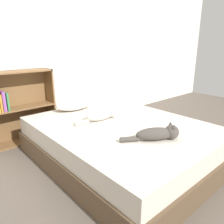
{
  "coord_description": "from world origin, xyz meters",
  "views": [
    {
      "loc": [
        -1.55,
        -1.62,
        1.25
      ],
      "look_at": [
        0.0,
        0.15,
        0.52
      ],
      "focal_mm": 35.0,
      "sensor_mm": 36.0,
      "label": 1
    }
  ],
  "objects_px": {
    "pillow": "(74,104)",
    "bookshelf": "(16,106)",
    "cat_dark": "(159,133)",
    "bed": "(121,142)",
    "cat_light": "(102,114)"
  },
  "relations": [
    {
      "from": "pillow",
      "to": "bookshelf",
      "type": "xyz_separation_m",
      "value": [
        -0.61,
        0.43,
        -0.01
      ]
    },
    {
      "from": "pillow",
      "to": "cat_dark",
      "type": "height_order",
      "value": "cat_dark"
    },
    {
      "from": "cat_dark",
      "to": "bookshelf",
      "type": "bearing_deg",
      "value": 142.23
    },
    {
      "from": "bed",
      "to": "bookshelf",
      "type": "height_order",
      "value": "bookshelf"
    },
    {
      "from": "cat_light",
      "to": "bed",
      "type": "bearing_deg",
      "value": -69.62
    },
    {
      "from": "bed",
      "to": "bookshelf",
      "type": "relative_size",
      "value": 2.11
    },
    {
      "from": "pillow",
      "to": "cat_dark",
      "type": "distance_m",
      "value": 1.34
    },
    {
      "from": "bed",
      "to": "cat_dark",
      "type": "xyz_separation_m",
      "value": [
        -0.03,
        -0.53,
        0.28
      ]
    },
    {
      "from": "cat_dark",
      "to": "bookshelf",
      "type": "distance_m",
      "value": 1.89
    },
    {
      "from": "pillow",
      "to": "cat_light",
      "type": "height_order",
      "value": "cat_light"
    },
    {
      "from": "cat_light",
      "to": "pillow",
      "type": "bearing_deg",
      "value": 94.99
    },
    {
      "from": "bed",
      "to": "pillow",
      "type": "xyz_separation_m",
      "value": [
        -0.08,
        0.81,
        0.29
      ]
    },
    {
      "from": "pillow",
      "to": "cat_light",
      "type": "relative_size",
      "value": 0.95
    },
    {
      "from": "cat_light",
      "to": "cat_dark",
      "type": "distance_m",
      "value": 0.77
    },
    {
      "from": "bed",
      "to": "cat_dark",
      "type": "bearing_deg",
      "value": -93.1
    }
  ]
}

